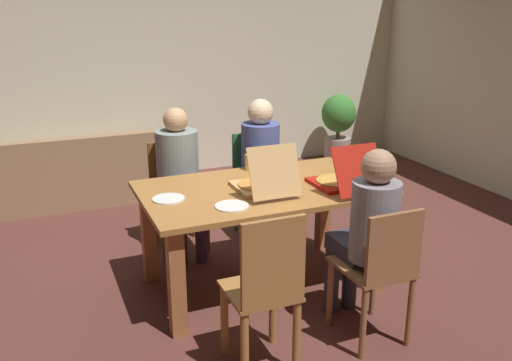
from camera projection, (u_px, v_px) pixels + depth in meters
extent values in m
plane|color=#582E27|center=(261.00, 284.00, 4.14)|extent=(20.00, 20.00, 0.00)
cube|color=beige|center=(158.00, 55.00, 6.39)|extent=(6.57, 0.12, 2.87)
cube|color=#A56C34|center=(261.00, 190.00, 3.90)|extent=(1.70, 1.01, 0.04)
cube|color=#A46136|center=(176.00, 283.00, 3.39)|extent=(0.10, 0.10, 0.73)
cube|color=#A46136|center=(378.00, 244.00, 3.94)|extent=(0.10, 0.10, 0.73)
cube|color=#A46136|center=(149.00, 235.00, 4.10)|extent=(0.10, 0.10, 0.73)
cube|color=#A46136|center=(323.00, 207.00, 4.65)|extent=(0.10, 0.10, 0.73)
cylinder|color=brown|center=(207.00, 227.00, 4.58)|extent=(0.05, 0.05, 0.47)
cylinder|color=brown|center=(165.00, 233.00, 4.45)|extent=(0.05, 0.05, 0.47)
cylinder|color=brown|center=(195.00, 212.00, 4.90)|extent=(0.05, 0.05, 0.47)
cylinder|color=brown|center=(155.00, 218.00, 4.76)|extent=(0.05, 0.05, 0.47)
cube|color=brown|center=(179.00, 195.00, 4.60)|extent=(0.43, 0.42, 0.02)
cube|color=brown|center=(172.00, 164.00, 4.70)|extent=(0.40, 0.03, 0.42)
cylinder|color=#442F46|center=(201.00, 234.00, 4.42)|extent=(0.10, 0.10, 0.49)
cylinder|color=#442F46|center=(181.00, 237.00, 4.36)|extent=(0.10, 0.10, 0.49)
cube|color=#442F46|center=(184.00, 195.00, 4.43)|extent=(0.31, 0.34, 0.11)
cylinder|color=gray|center=(177.00, 160.00, 4.50)|extent=(0.35, 0.35, 0.50)
sphere|color=tan|center=(176.00, 120.00, 4.40)|extent=(0.20, 0.20, 0.20)
cylinder|color=#2A653E|center=(286.00, 214.00, 4.85)|extent=(0.04, 0.04, 0.47)
cylinder|color=#2A653E|center=(251.00, 220.00, 4.72)|extent=(0.04, 0.04, 0.47)
cylinder|color=#2A653E|center=(269.00, 201.00, 5.18)|extent=(0.04, 0.04, 0.47)
cylinder|color=#2A653E|center=(235.00, 206.00, 5.05)|extent=(0.04, 0.04, 0.47)
cube|color=#2A653E|center=(260.00, 184.00, 4.87)|extent=(0.39, 0.42, 0.02)
cube|color=#2A653E|center=(252.00, 155.00, 4.98)|extent=(0.37, 0.03, 0.42)
cylinder|color=#3D3144|center=(282.00, 219.00, 4.72)|extent=(0.10, 0.10, 0.49)
cylinder|color=#3D3144|center=(265.00, 222.00, 4.66)|extent=(0.10, 0.10, 0.49)
cube|color=#3D3144|center=(267.00, 183.00, 4.72)|extent=(0.30, 0.31, 0.11)
cylinder|color=#48569B|center=(260.00, 151.00, 4.78)|extent=(0.33, 0.33, 0.49)
sphere|color=beige|center=(261.00, 112.00, 4.67)|extent=(0.22, 0.22, 0.22)
cylinder|color=brown|center=(330.00, 293.00, 3.54)|extent=(0.04, 0.04, 0.47)
cylinder|color=brown|center=(373.00, 283.00, 3.66)|extent=(0.04, 0.04, 0.47)
cylinder|color=brown|center=(363.00, 324.00, 3.20)|extent=(0.04, 0.04, 0.47)
cylinder|color=brown|center=(410.00, 312.00, 3.32)|extent=(0.04, 0.04, 0.47)
cube|color=brown|center=(371.00, 267.00, 3.35)|extent=(0.39, 0.44, 0.02)
cube|color=brown|center=(394.00, 248.00, 3.11)|extent=(0.37, 0.03, 0.42)
cylinder|color=#33303D|center=(332.00, 279.00, 3.69)|extent=(0.10, 0.10, 0.49)
cylinder|color=#33303D|center=(350.00, 275.00, 3.75)|extent=(0.10, 0.10, 0.49)
cube|color=#33303D|center=(356.00, 247.00, 3.49)|extent=(0.26, 0.35, 0.11)
cylinder|color=gray|center=(375.00, 221.00, 3.26)|extent=(0.29, 0.29, 0.49)
sphere|color=#A47B5E|center=(379.00, 167.00, 3.15)|extent=(0.21, 0.21, 0.21)
cylinder|color=#9D6935|center=(225.00, 320.00, 3.24)|extent=(0.05, 0.05, 0.47)
cylinder|color=#9D6935|center=(273.00, 309.00, 3.36)|extent=(0.05, 0.05, 0.47)
cylinder|color=#9D6935|center=(245.00, 350.00, 2.96)|extent=(0.05, 0.05, 0.47)
cylinder|color=#9D6935|center=(297.00, 337.00, 3.07)|extent=(0.05, 0.05, 0.47)
cube|color=#9D6935|center=(260.00, 291.00, 3.08)|extent=(0.38, 0.39, 0.02)
cube|color=#9D6935|center=(273.00, 263.00, 2.84)|extent=(0.36, 0.03, 0.49)
cube|color=tan|center=(260.00, 187.00, 3.86)|extent=(0.36, 0.36, 0.03)
cylinder|color=#CB7F37|center=(260.00, 184.00, 3.86)|extent=(0.31, 0.31, 0.01)
cube|color=tan|center=(275.00, 172.00, 3.59)|extent=(0.36, 0.14, 0.33)
cube|color=#AE1C11|center=(337.00, 183.00, 3.94)|extent=(0.35, 0.35, 0.03)
cylinder|color=#C18C38|center=(338.00, 180.00, 3.93)|extent=(0.31, 0.31, 0.01)
cube|color=#AE1C11|center=(358.00, 170.00, 3.66)|extent=(0.35, 0.17, 0.32)
cylinder|color=white|center=(169.00, 199.00, 3.65)|extent=(0.21, 0.21, 0.01)
cylinder|color=white|center=(232.00, 206.00, 3.52)|extent=(0.22, 0.22, 0.01)
cylinder|color=#E4C55D|center=(250.00, 162.00, 4.27)|extent=(0.08, 0.08, 0.13)
cylinder|color=silver|center=(289.00, 160.00, 4.34)|extent=(0.06, 0.06, 0.13)
cube|color=#987452|center=(82.00, 181.00, 5.90)|extent=(2.12, 0.85, 0.38)
cube|color=#987452|center=(82.00, 155.00, 5.49)|extent=(2.12, 0.16, 0.37)
cube|color=#987452|center=(167.00, 147.00, 6.17)|extent=(0.20, 0.80, 0.18)
cylinder|color=gray|center=(337.00, 150.00, 7.25)|extent=(0.34, 0.34, 0.32)
cylinder|color=brown|center=(338.00, 132.00, 7.18)|extent=(0.05, 0.05, 0.15)
ellipsoid|color=#397F32|center=(339.00, 113.00, 7.10)|extent=(0.45, 0.45, 0.49)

